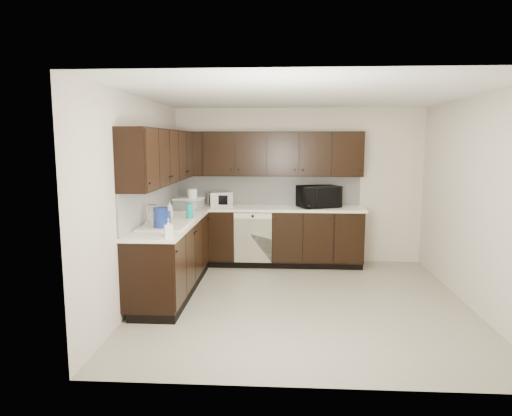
{
  "coord_description": "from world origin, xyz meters",
  "views": [
    {
      "loc": [
        -0.25,
        -5.44,
        1.96
      ],
      "look_at": [
        -0.6,
        0.6,
        1.08
      ],
      "focal_mm": 32.0,
      "sensor_mm": 36.0,
      "label": 1
    }
  ],
  "objects_px": {
    "toaster_oven": "(220,199)",
    "blue_pitcher": "(161,218)",
    "sink": "(166,231)",
    "storage_bin": "(189,204)",
    "microwave": "(319,197)"
  },
  "relations": [
    {
      "from": "toaster_oven",
      "to": "blue_pitcher",
      "type": "bearing_deg",
      "value": -124.64
    },
    {
      "from": "toaster_oven",
      "to": "blue_pitcher",
      "type": "xyz_separation_m",
      "value": [
        -0.42,
        -1.98,
        0.01
      ]
    },
    {
      "from": "sink",
      "to": "blue_pitcher",
      "type": "xyz_separation_m",
      "value": [
        0.0,
        -0.21,
        0.19
      ]
    },
    {
      "from": "storage_bin",
      "to": "blue_pitcher",
      "type": "bearing_deg",
      "value": -90.19
    },
    {
      "from": "microwave",
      "to": "sink",
      "type": "bearing_deg",
      "value": -162.04
    },
    {
      "from": "microwave",
      "to": "blue_pitcher",
      "type": "relative_size",
      "value": 2.38
    },
    {
      "from": "sink",
      "to": "microwave",
      "type": "bearing_deg",
      "value": 40.77
    },
    {
      "from": "microwave",
      "to": "storage_bin",
      "type": "xyz_separation_m",
      "value": [
        -1.99,
        -0.36,
        -0.09
      ]
    },
    {
      "from": "storage_bin",
      "to": "blue_pitcher",
      "type": "height_order",
      "value": "blue_pitcher"
    },
    {
      "from": "toaster_oven",
      "to": "storage_bin",
      "type": "bearing_deg",
      "value": -158.54
    },
    {
      "from": "microwave",
      "to": "toaster_oven",
      "type": "relative_size",
      "value": 1.68
    },
    {
      "from": "microwave",
      "to": "storage_bin",
      "type": "distance_m",
      "value": 2.02
    },
    {
      "from": "microwave",
      "to": "storage_bin",
      "type": "height_order",
      "value": "microwave"
    },
    {
      "from": "sink",
      "to": "storage_bin",
      "type": "xyz_separation_m",
      "value": [
        0.01,
        1.36,
        0.14
      ]
    },
    {
      "from": "blue_pitcher",
      "to": "microwave",
      "type": "bearing_deg",
      "value": 42.53
    }
  ]
}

